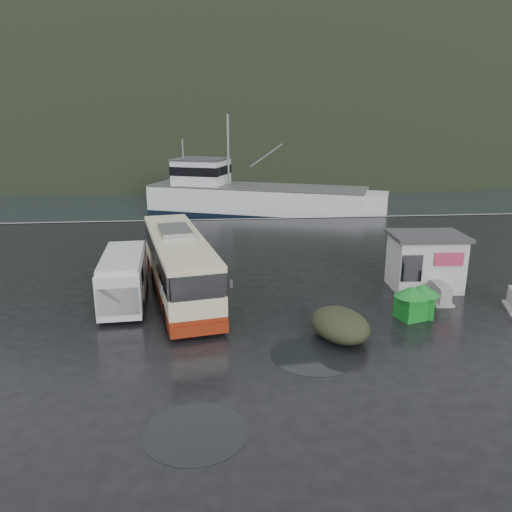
{
  "coord_description": "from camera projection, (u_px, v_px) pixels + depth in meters",
  "views": [
    {
      "loc": [
        -2.83,
        -20.8,
        8.4
      ],
      "look_at": [
        -0.63,
        2.71,
        1.7
      ],
      "focal_mm": 35.0,
      "sensor_mm": 36.0,
      "label": 1
    }
  ],
  "objects": [
    {
      "name": "headland",
      "position": [
        233.0,
        131.0,
        262.83
      ],
      "size": [
        780.0,
        540.0,
        570.0
      ],
      "primitive_type": "ellipsoid",
      "color": "black",
      "rests_on": "ground"
    },
    {
      "name": "ticket_kiosk",
      "position": [
        423.0,
        288.0,
        25.14
      ],
      "size": [
        3.72,
        2.91,
        2.79
      ],
      "primitive_type": null,
      "rotation": [
        0.0,
        0.0,
        -0.06
      ],
      "color": "beige",
      "rests_on": "ground"
    },
    {
      "name": "fishing_trawler",
      "position": [
        257.0,
        205.0,
        48.27
      ],
      "size": [
        24.8,
        13.95,
        9.81
      ],
      "primitive_type": null,
      "rotation": [
        0.0,
        0.0,
        -0.37
      ],
      "color": "silver",
      "rests_on": "ground"
    },
    {
      "name": "waste_bin_right",
      "position": [
        410.0,
        319.0,
        21.33
      ],
      "size": [
        1.31,
        1.31,
        1.46
      ],
      "primitive_type": null,
      "rotation": [
        0.0,
        0.0,
        0.3
      ],
      "color": "#168024",
      "rests_on": "ground"
    },
    {
      "name": "white_van",
      "position": [
        126.0,
        302.0,
        23.18
      ],
      "size": [
        2.31,
        5.71,
        2.33
      ],
      "primitive_type": null,
      "rotation": [
        0.0,
        0.0,
        0.07
      ],
      "color": "silver",
      "rests_on": "ground"
    },
    {
      "name": "waste_bin_left",
      "position": [
        421.0,
        315.0,
        21.66
      ],
      "size": [
        1.32,
        1.32,
        1.42
      ],
      "primitive_type": null,
      "rotation": [
        0.0,
        0.0,
        -0.37
      ],
      "color": "#168024",
      "rests_on": "ground"
    },
    {
      "name": "coach_bus",
      "position": [
        180.0,
        293.0,
        24.34
      ],
      "size": [
        4.85,
        11.3,
        3.09
      ],
      "primitive_type": null,
      "rotation": [
        0.0,
        0.0,
        0.19
      ],
      "color": "beige",
      "rests_on": "ground"
    },
    {
      "name": "puddles",
      "position": [
        267.0,
        386.0,
        16.02
      ],
      "size": [
        7.2,
        7.22,
        0.01
      ],
      "color": "black",
      "rests_on": "ground"
    },
    {
      "name": "dome_tent",
      "position": [
        339.0,
        338.0,
        19.47
      ],
      "size": [
        2.64,
        3.27,
        1.14
      ],
      "primitive_type": null,
      "rotation": [
        0.0,
        0.0,
        0.22
      ],
      "color": "#2B2F1C",
      "rests_on": "ground"
    },
    {
      "name": "ground",
      "position": [
        276.0,
        308.0,
        22.47
      ],
      "size": [
        160.0,
        160.0,
        0.0
      ],
      "primitive_type": "plane",
      "color": "black",
      "rests_on": "ground"
    },
    {
      "name": "jersey_barrier_a",
      "position": [
        439.0,
        301.0,
        23.29
      ],
      "size": [
        1.01,
        1.77,
        0.85
      ],
      "primitive_type": null,
      "rotation": [
        0.0,
        0.0,
        -0.1
      ],
      "color": "#999993",
      "rests_on": "ground"
    },
    {
      "name": "harbor_water",
      "position": [
        220.0,
        149.0,
        127.84
      ],
      "size": [
        300.0,
        180.0,
        0.02
      ],
      "primitive_type": "cube",
      "color": "black",
      "rests_on": "ground"
    },
    {
      "name": "quay_edge",
      "position": [
        244.0,
        219.0,
        41.63
      ],
      "size": [
        160.0,
        0.6,
        1.5
      ],
      "primitive_type": "cube",
      "color": "#999993",
      "rests_on": "ground"
    }
  ]
}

